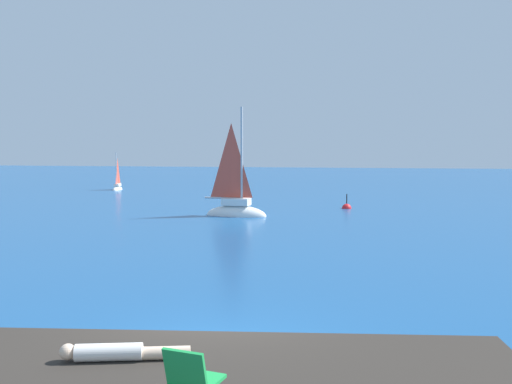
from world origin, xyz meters
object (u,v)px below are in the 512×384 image
Objects in this scene: sailboat_near at (236,209)px; sailboat_far at (118,188)px; person_sunbather at (119,352)px; marker_buoy at (347,208)px; beach_chair at (192,377)px.

sailboat_near is 1.88× the size of sailboat_far.
person_sunbather is (2.81, -22.81, 0.68)m from sailboat_near.
sailboat_near reaches higher than person_sunbather.
person_sunbather is 27.40m from marker_buoy.
beach_chair is at bearing -58.50° from person_sunbather.
sailboat_near reaches higher than sailboat_far.
beach_chair is 0.71× the size of marker_buoy.
beach_chair reaches higher than person_sunbather.
sailboat_near is at bearing 83.79° from person_sunbather.
sailboat_far reaches higher than person_sunbather.
person_sunbather is 2.18× the size of beach_chair.
sailboat_near is 24.62m from beach_chair.
marker_buoy is at bearing 44.56° from sailboat_near.
beach_chair is (16.93, -39.28, 1.16)m from sailboat_far.
sailboat_far is 2.94× the size of marker_buoy.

